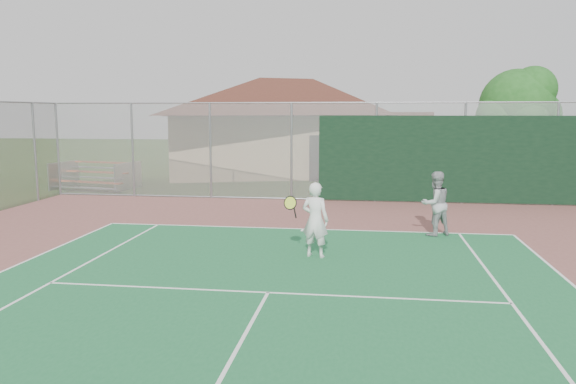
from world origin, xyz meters
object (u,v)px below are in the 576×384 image
object	(u,v)px
clubhouse	(288,117)
tree	(519,108)
player_grey_back	(435,204)
player_white_front	(315,220)
bleachers	(95,175)

from	to	relation	value
clubhouse	tree	world-z (taller)	clubhouse
player_grey_back	player_white_front	bearing A→B (deg)	13.14
tree	clubhouse	bearing A→B (deg)	156.04
tree	player_grey_back	world-z (taller)	tree
clubhouse	player_grey_back	bearing A→B (deg)	-85.92
clubhouse	player_white_front	bearing A→B (deg)	-97.53
bleachers	tree	distance (m)	17.93
bleachers	player_grey_back	world-z (taller)	player_grey_back
bleachers	tree	xyz separation A→B (m)	(17.42, 3.25, 2.74)
player_white_front	player_grey_back	size ratio (longest dim) A/B	1.00
player_grey_back	tree	bearing A→B (deg)	-142.49
clubhouse	tree	distance (m)	11.47
bleachers	player_white_front	bearing A→B (deg)	-32.91
bleachers	player_white_front	distance (m)	13.99
bleachers	player_white_front	size ratio (longest dim) A/B	1.97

